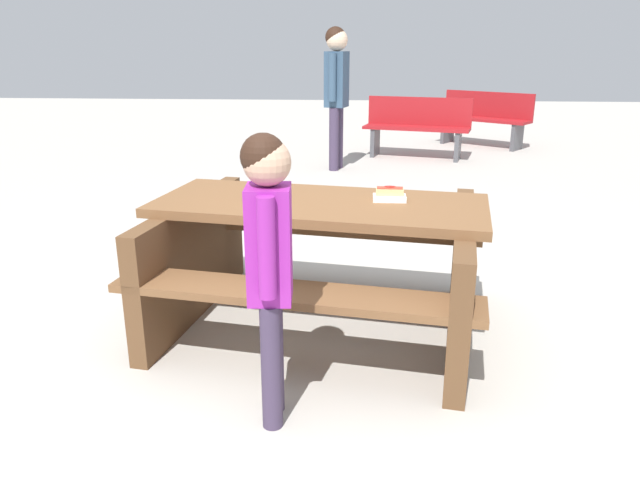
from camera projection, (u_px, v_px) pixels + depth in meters
ground_plane at (320, 325)px, 3.50m from camera, size 30.00×30.00×0.00m
picnic_table at (320, 254)px, 3.37m from camera, size 2.00×1.66×0.75m
soda_bottle at (258, 182)px, 3.25m from camera, size 0.08×0.08×0.22m
hotdog_tray at (390, 195)px, 3.27m from camera, size 0.18×0.11×0.08m
child_in_coat at (269, 246)px, 2.39m from camera, size 0.20×0.31×1.25m
park_bench_near at (417, 126)px, 8.60m from camera, size 1.55×0.77×0.85m
park_bench_mid at (484, 118)px, 9.59m from camera, size 1.45×1.20×0.85m
bystander_adult at (336, 80)px, 7.55m from camera, size 0.32×0.43×1.78m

